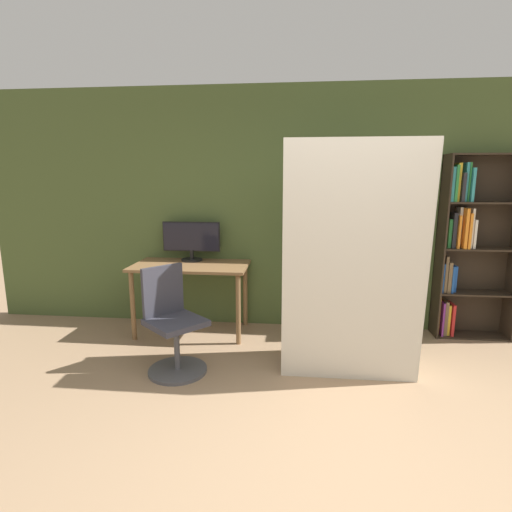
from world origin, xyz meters
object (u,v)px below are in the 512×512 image
mattress_near (353,264)px  mattress_far (349,256)px  monitor (191,239)px  bookshelf (466,246)px  office_chair (173,330)px

mattress_near → mattress_far: 0.32m
monitor → mattress_far: 1.82m
monitor → bookshelf: bearing=0.6°
mattress_far → mattress_near: bearing=-90.0°
monitor → mattress_near: size_ratio=0.33×
monitor → office_chair: bearing=-84.3°
bookshelf → mattress_near: bearing=-140.2°
mattress_near → mattress_far: bearing=90.0°
monitor → mattress_far: size_ratio=0.33×
monitor → mattress_near: (1.66, -1.07, -0.01)m
bookshelf → mattress_near: size_ratio=0.97×
office_chair → monitor: bearing=95.7°
office_chair → bookshelf: (2.87, 1.14, 0.61)m
mattress_far → office_chair: bearing=-167.0°
office_chair → mattress_far: (1.55, 0.36, 0.62)m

